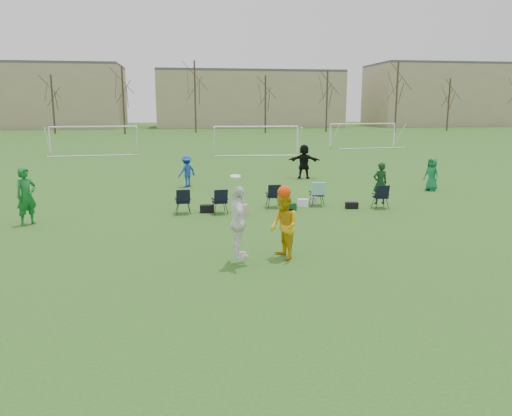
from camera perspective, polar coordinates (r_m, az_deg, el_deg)
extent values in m
plane|color=#28561A|center=(12.37, 3.87, -7.58)|extent=(260.00, 260.00, 0.00)
imported|color=#126525|center=(18.97, -24.77, 1.22)|extent=(0.86, 0.86, 2.02)
imported|color=#163EA8|center=(25.96, -7.92, 4.18)|extent=(1.18, 1.11, 1.60)
imported|color=#136E3B|center=(26.00, 19.45, 3.66)|extent=(0.79, 0.93, 1.62)
imported|color=black|center=(28.92, 5.51, 5.32)|extent=(1.90, 1.10, 1.96)
imported|color=white|center=(12.79, -2.00, -1.67)|extent=(0.53, 1.13, 1.89)
imported|color=gold|center=(13.40, 3.19, -2.09)|extent=(0.85, 1.00, 1.79)
sphere|color=#E93D0C|center=(13.21, 3.23, 1.80)|extent=(0.36, 0.36, 0.36)
cylinder|color=white|center=(12.51, -2.36, 3.64)|extent=(0.27, 0.27, 0.07)
imported|color=#0E3315|center=(20.88, 14.00, 2.76)|extent=(0.64, 0.44, 1.70)
cube|color=black|center=(19.52, -5.61, -0.08)|extent=(0.57, 0.34, 0.30)
cube|color=pink|center=(19.00, -1.55, -0.19)|extent=(0.38, 0.27, 0.40)
cube|color=#103C21|center=(19.94, 3.96, 0.17)|extent=(0.47, 0.31, 0.28)
cube|color=white|center=(20.64, 5.38, 0.58)|extent=(0.46, 0.35, 0.32)
cylinder|color=white|center=(21.34, 6.57, 0.89)|extent=(0.26, 0.26, 0.30)
cube|color=black|center=(20.56, 10.88, 0.30)|extent=(0.53, 0.32, 0.26)
cube|color=black|center=(19.40, -8.35, 0.78)|extent=(0.64, 0.64, 0.96)
cube|color=black|center=(19.25, -4.17, 0.79)|extent=(0.67, 0.67, 0.96)
cube|color=black|center=(20.42, 1.99, 1.42)|extent=(0.60, 0.60, 0.96)
cube|color=black|center=(20.94, 6.97, 1.59)|extent=(0.63, 0.63, 0.96)
cube|color=black|center=(20.87, 14.04, 1.30)|extent=(0.62, 0.62, 0.96)
cylinder|color=white|center=(46.52, -22.51, 7.07)|extent=(0.12, 0.12, 2.40)
cylinder|color=white|center=(45.98, -13.43, 7.58)|extent=(0.12, 0.12, 2.40)
cylinder|color=white|center=(46.05, -18.09, 8.84)|extent=(7.28, 0.76, 0.12)
cylinder|color=white|center=(43.86, -4.79, 7.68)|extent=(0.12, 0.12, 2.40)
cylinder|color=white|center=(44.44, 4.76, 7.73)|extent=(0.12, 0.12, 2.40)
cylinder|color=white|center=(43.93, 0.02, 9.29)|extent=(7.29, 0.63, 0.12)
cylinder|color=white|center=(51.21, 8.49, 8.13)|extent=(0.12, 0.12, 2.40)
cylinder|color=white|center=(54.70, 15.51, 8.04)|extent=(0.12, 0.12, 2.40)
cylinder|color=white|center=(52.81, 12.17, 9.40)|extent=(7.25, 1.13, 0.12)
cylinder|color=#382B21|center=(85.16, -22.19, 10.90)|extent=(0.28, 0.28, 9.00)
cylinder|color=#382B21|center=(80.36, -14.93, 11.80)|extent=(0.28, 0.28, 10.20)
cylinder|color=#382B21|center=(82.97, -6.97, 12.48)|extent=(0.28, 0.28, 11.40)
cylinder|color=#382B21|center=(81.06, 1.08, 11.74)|extent=(0.28, 0.28, 9.00)
cylinder|color=#382B21|center=(86.48, 8.10, 12.01)|extent=(0.28, 0.28, 10.20)
cylinder|color=#382B21|center=(87.48, 15.77, 12.09)|extent=(0.28, 0.28, 11.40)
cylinder|color=#382B21|center=(95.09, 21.14, 10.94)|extent=(0.28, 0.28, 9.00)
cube|color=tan|center=(112.22, -25.91, 11.30)|extent=(42.00, 16.00, 12.00)
cube|color=tan|center=(108.40, -0.88, 12.18)|extent=(38.00, 16.00, 11.00)
cube|color=tan|center=(121.89, 20.05, 11.90)|extent=(30.00, 16.00, 13.00)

